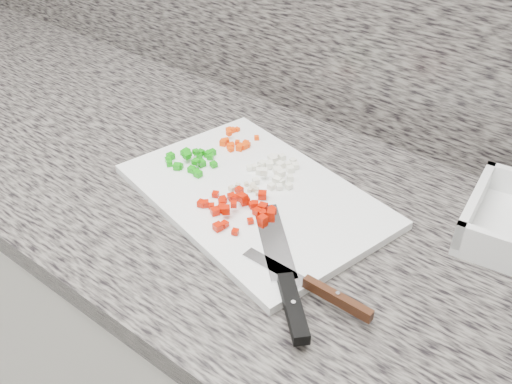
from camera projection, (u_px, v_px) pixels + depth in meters
cabinet at (218, 348)px, 1.28m from camera, size 3.92×0.62×0.86m
countertop at (208, 184)px, 1.01m from camera, size 3.96×0.64×0.04m
cutting_board at (254, 195)px, 0.94m from camera, size 0.48×0.37×0.01m
carrot_pile at (236, 141)px, 1.06m from camera, size 0.07×0.07×0.02m
onion_pile at (275, 169)px, 0.97m from camera, size 0.10×0.10×0.02m
green_pepper_pile at (192, 160)px, 1.00m from camera, size 0.09×0.09×0.02m
red_pepper_pile at (240, 207)px, 0.89m from camera, size 0.12×0.12×0.02m
garlic_pile at (247, 188)px, 0.93m from camera, size 0.05×0.04×0.01m
chef_knife at (286, 282)px, 0.76m from camera, size 0.22×0.21×0.02m
paring_knife at (320, 290)px, 0.75m from camera, size 0.20×0.02×0.02m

